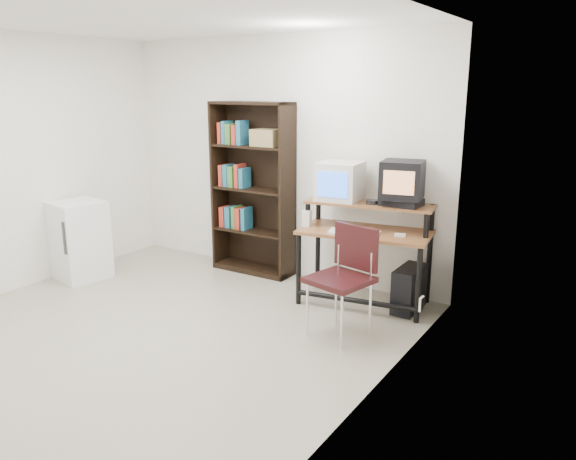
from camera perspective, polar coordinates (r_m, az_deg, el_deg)
The scene contains 19 objects.
floor at distance 5.08m, azimuth -13.61°, elevation -10.12°, with size 4.00×4.00×0.01m, color #ABA48D.
ceiling at distance 4.67m, azimuth -15.61°, elevation 20.46°, with size 4.00×4.00×0.01m, color white.
back_wall at distance 6.22m, azimuth -1.00°, elevation 7.32°, with size 4.00×0.01×2.60m, color white.
left_wall at distance 6.30m, azimuth -27.24°, elevation 5.82°, with size 0.01×4.00×2.60m, color white.
right_wall at distance 3.54m, azimuth 8.36°, elevation 1.71°, with size 0.01×4.00×2.60m, color white.
computer_desk at distance 5.42m, azimuth 7.89°, elevation -0.45°, with size 1.31×0.80×0.98m.
crt_monitor at distance 5.53m, azimuth 5.30°, elevation 4.91°, with size 0.44×0.45×0.38m.
vcr at distance 5.36m, azimuth 11.46°, elevation 2.73°, with size 0.36×0.26×0.08m, color black.
crt_tv at distance 5.33m, azimuth 11.54°, elevation 5.03°, with size 0.44×0.43×0.35m.
cd_spindle at distance 5.39m, azimuth 8.53°, elevation 2.77°, with size 0.12×0.12×0.05m, color #26262B.
keyboard at distance 5.27m, azimuth 6.72°, elevation -0.32°, with size 0.47×0.21×0.04m, color silver.
mousepad at distance 5.22m, azimuth 11.17°, elevation -0.79°, with size 0.22×0.18×0.01m, color black.
mouse at distance 5.23m, azimuth 11.31°, elevation -0.55°, with size 0.10×0.06×0.03m, color white.
desk_speaker at distance 5.50m, azimuth 1.93°, elevation 1.12°, with size 0.08×0.07×0.17m, color silver.
pc_tower at distance 5.45m, azimuth 12.21°, elevation -5.86°, with size 0.20×0.45×0.42m, color black.
school_chair at distance 4.75m, azimuth 5.89°, elevation -3.94°, with size 0.56×0.56×0.93m.
bookshelf at distance 6.29m, azimuth -3.51°, elevation 4.37°, with size 0.95×0.32×1.91m.
mini_fridge at distance 6.57m, azimuth -20.42°, elevation -0.96°, with size 0.59×0.60×0.86m.
wall_outlet at distance 4.87m, azimuth 13.40°, elevation -7.31°, with size 0.02×0.08×0.12m, color beige.
Camera 1 is at (3.39, -3.16, 2.07)m, focal length 35.00 mm.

